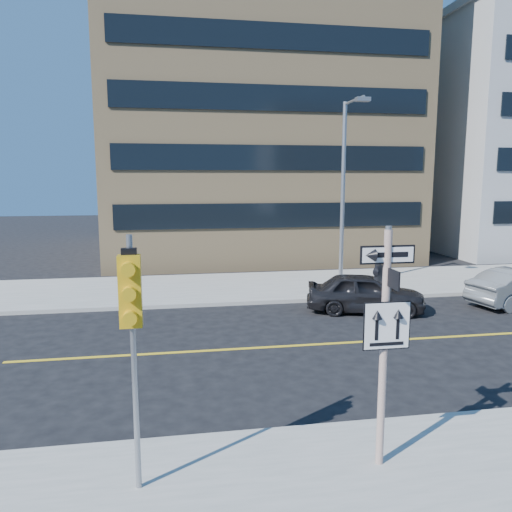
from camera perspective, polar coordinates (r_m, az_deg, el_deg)
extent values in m
plane|color=black|center=(11.58, 8.72, -16.57)|extent=(120.00, 120.00, 0.00)
cylinder|color=white|center=(8.61, 14.37, -10.43)|extent=(0.13, 0.13, 4.00)
cylinder|color=gray|center=(8.17, 14.92, 3.14)|extent=(0.10, 0.10, 0.06)
cube|color=black|center=(8.22, 14.80, 0.15)|extent=(0.92, 0.03, 0.30)
cube|color=black|center=(8.28, 14.71, -2.24)|extent=(0.03, 0.92, 0.30)
cube|color=white|center=(8.40, 14.73, -7.71)|extent=(0.80, 0.03, 0.80)
cylinder|color=gray|center=(7.93, -13.74, -12.10)|extent=(0.09, 0.09, 4.00)
cube|color=gold|center=(7.40, -14.19, -3.94)|extent=(0.32, 0.22, 1.05)
sphere|color=#8C0705|center=(7.21, -14.37, -1.43)|extent=(0.17, 0.17, 0.17)
sphere|color=black|center=(7.28, -14.26, -4.14)|extent=(0.17, 0.17, 0.17)
sphere|color=black|center=(7.37, -14.15, -6.80)|extent=(0.17, 0.17, 0.17)
imported|color=black|center=(19.03, 12.38, -4.13)|extent=(2.85, 4.63, 1.47)
cylinder|color=gray|center=(22.18, 9.88, 6.69)|extent=(0.18, 0.18, 8.00)
cylinder|color=gray|center=(21.45, 11.10, 17.04)|extent=(0.10, 2.20, 0.10)
cube|color=gray|center=(20.51, 12.12, 17.11)|extent=(0.55, 0.30, 0.16)
cube|color=tan|center=(35.54, -0.91, 15.44)|extent=(18.00, 18.00, 18.00)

